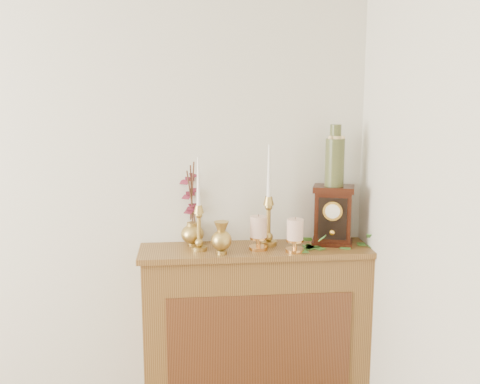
{
  "coord_description": "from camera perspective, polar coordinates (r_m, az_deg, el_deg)",
  "views": [
    {
      "loc": [
        1.04,
        -0.75,
        1.76
      ],
      "look_at": [
        1.31,
        2.05,
        1.24
      ],
      "focal_mm": 42.0,
      "sensor_mm": 36.0,
      "label": 1
    }
  ],
  "objects": [
    {
      "name": "mantel_clock",
      "position": [
        3.06,
        9.43,
        -2.4
      ],
      "size": [
        0.25,
        0.21,
        0.32
      ],
      "rotation": [
        0.0,
        0.0,
        -0.3
      ],
      "color": "#37150B",
      "rests_on": "console_shelf"
    },
    {
      "name": "ginger_jar",
      "position": [
        3.04,
        -5.01,
        -1.43
      ],
      "size": [
        0.19,
        0.2,
        0.46
      ],
      "rotation": [
        0.0,
        0.0,
        -0.23
      ],
      "color": "tan",
      "rests_on": "console_shelf"
    },
    {
      "name": "bud_vase",
      "position": [
        2.86,
        -1.89,
        -4.69
      ],
      "size": [
        0.1,
        0.1,
        0.17
      ],
      "rotation": [
        0.0,
        0.0,
        0.16
      ],
      "color": "tan",
      "rests_on": "console_shelf"
    },
    {
      "name": "ceramic_vase",
      "position": [
        3.01,
        9.61,
        3.36
      ],
      "size": [
        0.1,
        0.1,
        0.33
      ],
      "rotation": [
        0.0,
        0.0,
        -0.3
      ],
      "color": "black",
      "rests_on": "mantel_clock"
    },
    {
      "name": "ivy_garland",
      "position": [
        3.01,
        9.72,
        -5.43
      ],
      "size": [
        0.46,
        0.19,
        0.09
      ],
      "rotation": [
        0.0,
        0.0,
        0.31
      ],
      "color": "#3E712B",
      "rests_on": "console_shelf"
    },
    {
      "name": "candlestick_center",
      "position": [
        3.0,
        2.92,
        -2.11
      ],
      "size": [
        0.09,
        0.09,
        0.54
      ],
      "rotation": [
        0.0,
        0.0,
        -0.25
      ],
      "color": "tan",
      "rests_on": "console_shelf"
    },
    {
      "name": "candlestick_left",
      "position": [
        2.91,
        -4.2,
        -2.88
      ],
      "size": [
        0.08,
        0.08,
        0.49
      ],
      "rotation": [
        0.0,
        0.0,
        -0.22
      ],
      "color": "tan",
      "rests_on": "console_shelf"
    },
    {
      "name": "pillar_candle_right",
      "position": [
        2.9,
        5.61,
        -4.24
      ],
      "size": [
        0.1,
        0.1,
        0.18
      ],
      "rotation": [
        0.0,
        0.0,
        0.26
      ],
      "color": "#DD9A4D",
      "rests_on": "console_shelf"
    },
    {
      "name": "pillar_candle_left",
      "position": [
        2.93,
        1.88,
        -3.99
      ],
      "size": [
        0.1,
        0.1,
        0.19
      ],
      "rotation": [
        0.0,
        0.0,
        0.29
      ],
      "color": "#DD9A4D",
      "rests_on": "console_shelf"
    },
    {
      "name": "console_shelf",
      "position": [
        3.16,
        1.65,
        -14.26
      ],
      "size": [
        1.24,
        0.34,
        0.93
      ],
      "color": "brown",
      "rests_on": "ground"
    }
  ]
}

